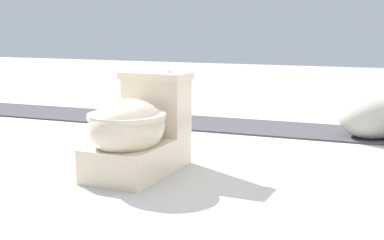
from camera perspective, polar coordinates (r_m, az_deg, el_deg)
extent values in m
plane|color=#B7B2A8|center=(2.93, -3.56, -4.91)|extent=(14.00, 14.00, 0.00)
cube|color=#423F44|center=(3.92, 10.54, -1.02)|extent=(0.56, 8.00, 0.01)
cube|color=beige|center=(2.78, -5.80, -3.96)|extent=(0.62, 0.38, 0.17)
ellipsoid|color=beige|center=(2.66, -6.95, -0.77)|extent=(0.46, 0.39, 0.28)
cylinder|color=beige|center=(2.65, -6.98, 0.42)|extent=(0.41, 0.41, 0.03)
cube|color=beige|center=(2.91, -3.82, 1.45)|extent=(0.20, 0.35, 0.30)
cube|color=beige|center=(2.89, -3.86, 4.74)|extent=(0.23, 0.38, 0.04)
cylinder|color=silver|center=(2.85, -2.44, 5.16)|extent=(0.02, 0.02, 0.01)
ellipsoid|color=#ADA899|center=(3.76, 18.54, 0.22)|extent=(0.54, 0.56, 0.28)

